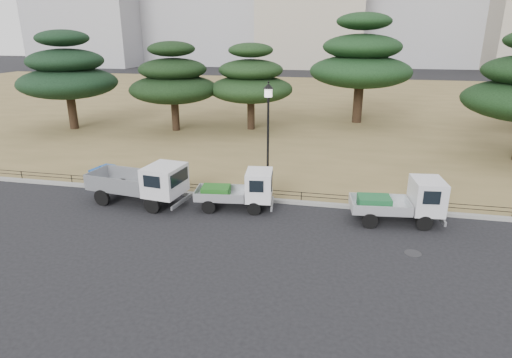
% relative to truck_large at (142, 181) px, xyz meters
% --- Properties ---
extents(ground, '(220.00, 220.00, 0.00)m').
position_rel_truck_large_xyz_m(ground, '(5.17, -1.16, -1.09)').
color(ground, black).
extents(lawn, '(120.00, 56.00, 0.15)m').
position_rel_truck_large_xyz_m(lawn, '(5.17, 29.44, -1.02)').
color(lawn, olive).
rests_on(lawn, ground).
extents(curb, '(120.00, 0.25, 0.16)m').
position_rel_truck_large_xyz_m(curb, '(5.17, 1.44, -1.01)').
color(curb, gray).
rests_on(curb, ground).
extents(truck_large, '(4.70, 2.32, 1.97)m').
position_rel_truck_large_xyz_m(truck_large, '(0.00, 0.00, 0.00)').
color(truck_large, black).
rests_on(truck_large, ground).
extents(truck_kei_front, '(3.56, 1.84, 1.80)m').
position_rel_truck_large_xyz_m(truck_kei_front, '(4.55, 0.36, -0.19)').
color(truck_kei_front, black).
rests_on(truck_kei_front, ground).
extents(truck_kei_rear, '(3.81, 1.96, 1.91)m').
position_rel_truck_large_xyz_m(truck_kei_rear, '(11.53, 0.36, -0.14)').
color(truck_kei_rear, black).
rests_on(truck_kei_rear, ground).
extents(street_lamp, '(0.47, 0.47, 5.31)m').
position_rel_truck_large_xyz_m(street_lamp, '(5.53, 1.74, 2.64)').
color(street_lamp, black).
rests_on(street_lamp, lawn).
extents(pipe_fence, '(38.00, 0.04, 0.40)m').
position_rel_truck_large_xyz_m(pipe_fence, '(5.17, 1.59, -0.65)').
color(pipe_fence, black).
rests_on(pipe_fence, lawn).
extents(tarp_pile, '(1.47, 1.19, 0.88)m').
position_rel_truck_large_xyz_m(tarp_pile, '(-3.22, 2.20, -0.59)').
color(tarp_pile, '#164EAB').
rests_on(tarp_pile, lawn).
extents(manhole, '(0.60, 0.60, 0.01)m').
position_rel_truck_large_xyz_m(manhole, '(11.67, -2.36, -1.09)').
color(manhole, '#2D2D30').
rests_on(manhole, ground).
extents(pine_west_far, '(7.53, 7.53, 7.60)m').
position_rel_truck_large_xyz_m(pine_west_far, '(-12.53, 13.28, 3.45)').
color(pine_west_far, black).
rests_on(pine_west_far, lawn).
extents(pine_west_near, '(6.78, 6.78, 6.78)m').
position_rel_truck_large_xyz_m(pine_west_near, '(-4.23, 14.41, 2.97)').
color(pine_west_near, black).
rests_on(pine_west_near, lawn).
extents(pine_center_left, '(6.54, 6.54, 6.65)m').
position_rel_truck_large_xyz_m(pine_center_left, '(1.51, 16.07, 2.90)').
color(pine_center_left, black).
rests_on(pine_center_left, lawn).
extents(pine_center_right, '(8.42, 8.42, 8.93)m').
position_rel_truck_large_xyz_m(pine_center_right, '(9.84, 20.61, 4.23)').
color(pine_center_right, black).
rests_on(pine_center_right, lawn).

